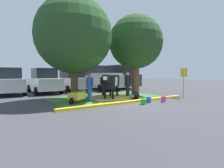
% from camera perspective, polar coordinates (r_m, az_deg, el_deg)
% --- Properties ---
extents(ground_plane, '(80.00, 80.00, 0.00)m').
position_cam_1_polar(ground_plane, '(9.60, 6.24, -6.15)').
color(ground_plane, '#38383D').
extents(grass_island, '(7.18, 4.40, 0.02)m').
position_cam_1_polar(grass_island, '(11.64, -1.27, -4.43)').
color(grass_island, '#386B28').
rests_on(grass_island, ground).
extents(curb_yellow, '(8.38, 0.24, 0.12)m').
position_cam_1_polar(curb_yellow, '(9.77, 6.38, -5.63)').
color(curb_yellow, yellow).
rests_on(curb_yellow, ground).
extents(hay_bedding, '(3.57, 2.92, 0.04)m').
position_cam_1_polar(hay_bedding, '(11.57, 0.85, -4.40)').
color(hay_bedding, tan).
rests_on(hay_bedding, ground).
extents(shade_tree_left, '(4.45, 4.45, 6.03)m').
position_cam_1_polar(shade_tree_left, '(10.86, -12.19, 15.02)').
color(shade_tree_left, '#4C3823').
rests_on(shade_tree_left, ground).
extents(shade_tree_right, '(3.80, 3.80, 5.73)m').
position_cam_1_polar(shade_tree_right, '(13.01, 7.60, 13.12)').
color(shade_tree_right, brown).
rests_on(shade_tree_right, ground).
extents(cow_holstein, '(2.49, 2.47, 1.53)m').
position_cam_1_polar(cow_holstein, '(11.47, -0.28, 0.83)').
color(cow_holstein, black).
rests_on(cow_holstein, ground).
extents(calf_lying, '(1.25, 1.03, 0.48)m').
position_cam_1_polar(calf_lying, '(11.21, 7.47, -3.57)').
color(calf_lying, black).
rests_on(calf_lying, ground).
extents(person_handler, '(0.53, 0.34, 1.52)m').
position_cam_1_polar(person_handler, '(12.96, -2.74, -0.10)').
color(person_handler, black).
rests_on(person_handler, ground).
extents(person_visitor_near, '(0.34, 0.51, 1.69)m').
position_cam_1_polar(person_visitor_near, '(12.34, 5.10, 0.20)').
color(person_visitor_near, black).
rests_on(person_visitor_near, ground).
extents(person_visitor_far, '(0.34, 0.51, 1.57)m').
position_cam_1_polar(person_visitor_far, '(9.94, -7.21, -0.96)').
color(person_visitor_far, '#23478C').
rests_on(person_visitor_far, ground).
extents(wheelbarrow, '(1.47, 1.22, 0.63)m').
position_cam_1_polar(wheelbarrow, '(9.65, -11.28, -3.83)').
color(wheelbarrow, gold).
rests_on(wheelbarrow, ground).
extents(parking_sign, '(0.13, 0.44, 1.94)m').
position_cam_1_polar(parking_sign, '(12.64, 22.05, 2.14)').
color(parking_sign, '#99999E').
rests_on(parking_sign, ground).
extents(bucket_green, '(0.30, 0.30, 0.28)m').
position_cam_1_polar(bucket_green, '(9.28, 10.13, -5.57)').
color(bucket_green, green).
rests_on(bucket_green, ground).
extents(bucket_blue, '(0.28, 0.28, 0.32)m').
position_cam_1_polar(bucket_blue, '(9.93, 11.70, -4.93)').
color(bucket_blue, blue).
rests_on(bucket_blue, ground).
extents(bucket_pink, '(0.27, 0.27, 0.33)m').
position_cam_1_polar(bucket_pink, '(10.32, 16.22, -4.64)').
color(bucket_pink, '#EA3893').
rests_on(bucket_pink, ground).
extents(sedan_silver, '(2.02, 4.40, 2.02)m').
position_cam_1_polar(sedan_silver, '(15.39, -30.39, 0.64)').
color(sedan_silver, silver).
rests_on(sedan_silver, ground).
extents(hatchback_white, '(2.02, 4.40, 2.02)m').
position_cam_1_polar(hatchback_white, '(15.51, -20.97, 0.89)').
color(hatchback_white, silver).
rests_on(hatchback_white, ground).
extents(sedan_red, '(2.02, 4.40, 2.02)m').
position_cam_1_polar(sedan_red, '(16.47, -12.72, 1.15)').
color(sedan_red, '#B7B7BC').
rests_on(sedan_red, ground).
extents(pickup_truck_black, '(2.22, 5.40, 2.42)m').
position_cam_1_polar(pickup_truck_black, '(17.86, -4.13, 1.80)').
color(pickup_truck_black, '#B7B7BC').
rests_on(pickup_truck_black, ground).
extents(suv_dark_grey, '(2.12, 4.60, 2.52)m').
position_cam_1_polar(suv_dark_grey, '(19.42, 2.86, 2.38)').
color(suv_dark_grey, '#3D3D42').
rests_on(suv_dark_grey, ground).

